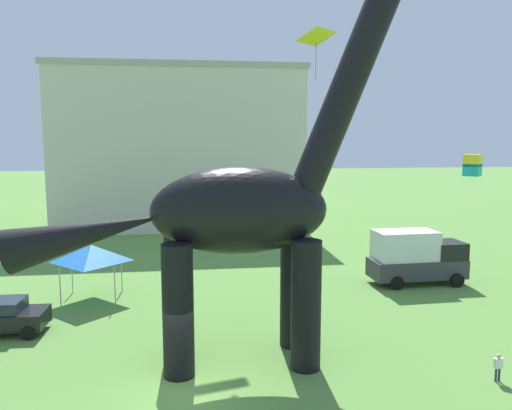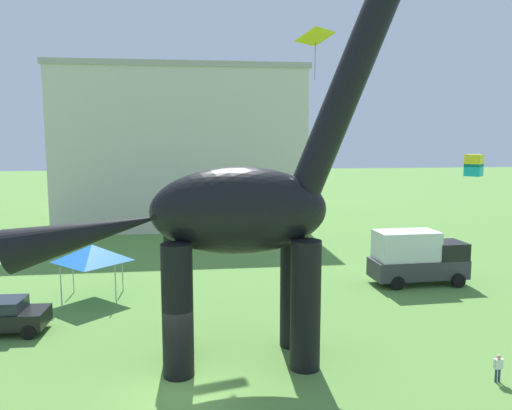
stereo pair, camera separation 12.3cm
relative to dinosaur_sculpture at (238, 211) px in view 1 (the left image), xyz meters
The scene contains 8 objects.
ground_plane 6.74m from the dinosaur_sculpture, 131.35° to the right, with size 240.00×240.00×0.00m, color #5B8E3D.
dinosaur_sculpture is the anchor object (origin of this frame).
parked_box_truck 15.21m from the dinosaur_sculpture, 38.17° to the left, with size 5.67×2.39×3.20m.
person_vendor_side 10.90m from the dinosaur_sculpture, 18.73° to the right, with size 0.38×0.17×1.02m.
festival_canopy_tent 11.47m from the dinosaur_sculpture, 129.76° to the left, with size 3.15×3.15×3.00m.
kite_trailing 6.97m from the dinosaur_sculpture, 55.91° to the right, with size 1.38×1.36×1.48m.
kite_near_low 15.70m from the dinosaur_sculpture, 28.14° to the left, with size 1.19×1.19×1.20m.
background_building_block 33.54m from the dinosaur_sculpture, 94.37° to the left, with size 23.49×13.42×15.29m.
Camera 1 is at (0.29, -16.58, 8.70)m, focal length 35.76 mm.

